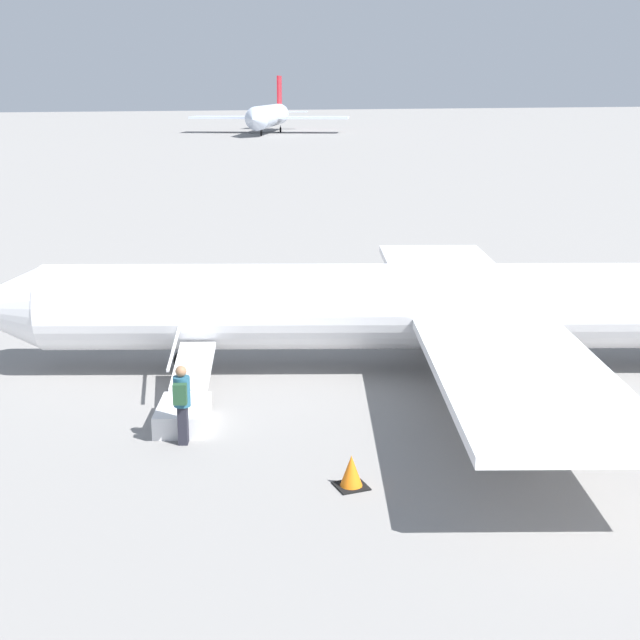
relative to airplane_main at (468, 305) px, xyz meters
name	(u,v)px	position (x,y,z in m)	size (l,w,h in m)	color
ground_plane	(435,369)	(0.77, -0.30, -1.79)	(600.00, 600.00, 0.00)	gray
airplane_main	(468,305)	(0.00, 0.00, 0.00)	(25.35, 19.78, 5.97)	white
airplane_taxiing_distant	(269,116)	(-38.68, -130.34, 1.16)	(27.26, 34.98, 9.85)	silver
boarding_stairs	(185,404)	(7.94, 0.87, -1.43)	(2.38, 4.11, 1.55)	silver
passenger	(182,400)	(8.32, 2.31, -0.78)	(0.44, 0.57, 1.74)	#23232D
traffic_cone_near_stairs	(351,472)	(5.85, 5.59, -1.49)	(0.59, 0.59, 0.64)	black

